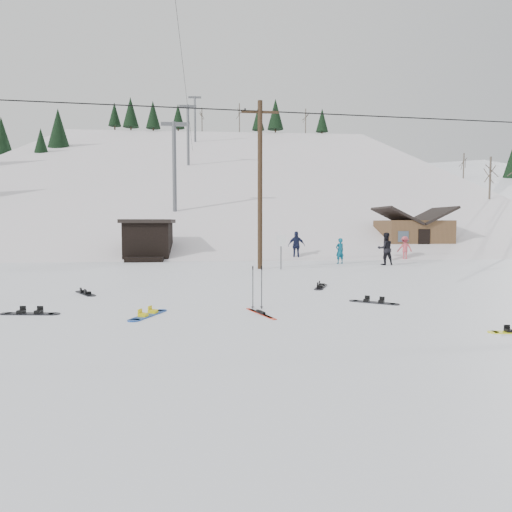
{
  "coord_description": "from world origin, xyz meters",
  "views": [
    {
      "loc": [
        -0.32,
        -10.66,
        2.5
      ],
      "look_at": [
        0.97,
        4.43,
        1.4
      ],
      "focal_mm": 32.0,
      "sensor_mm": 36.0,
      "label": 1
    }
  ],
  "objects": [
    {
      "name": "lift_tower_mid",
      "position": [
        -4.0,
        50.0,
        14.36
      ],
      "size": [
        2.2,
        0.36,
        8.0
      ],
      "color": "#595B60",
      "rests_on": "ski_slope"
    },
    {
      "name": "ski_slope",
      "position": [
        0.0,
        55.0,
        -12.0
      ],
      "size": [
        60.0,
        85.24,
        65.97
      ],
      "primitive_type": "cube",
      "rotation": [
        0.31,
        0.0,
        0.0
      ],
      "color": "white",
      "rests_on": "ground"
    },
    {
      "name": "board_scatter_b",
      "position": [
        -4.97,
        5.73,
        0.03
      ],
      "size": [
        1.0,
        1.35,
        0.11
      ],
      "rotation": [
        0.0,
        0.0,
        2.16
      ],
      "color": "black",
      "rests_on": "ground"
    },
    {
      "name": "skier_dark",
      "position": [
        9.65,
        15.65,
        0.97
      ],
      "size": [
        0.98,
        0.78,
        1.93
      ],
      "primitive_type": "imported",
      "rotation": [
        0.0,
        0.0,
        3.19
      ],
      "color": "black",
      "rests_on": "ground"
    },
    {
      "name": "lift_hut",
      "position": [
        -5.0,
        20.94,
        1.36
      ],
      "size": [
        3.4,
        4.1,
        2.75
      ],
      "color": "black",
      "rests_on": "ground"
    },
    {
      "name": "lift_tower_far",
      "position": [
        -4.0,
        70.0,
        20.86
      ],
      "size": [
        2.2,
        0.36,
        8.0
      ],
      "color": "#595B60",
      "rests_on": "ski_slope"
    },
    {
      "name": "trail_sign",
      "position": [
        3.1,
        13.58,
        1.27
      ],
      "size": [
        0.5,
        0.09,
        1.85
      ],
      "color": "#595B60",
      "rests_on": "ground"
    },
    {
      "name": "cabin",
      "position": [
        15.0,
        24.0,
        1.48
      ],
      "size": [
        5.39,
        4.4,
        3.77
      ],
      "color": "brown",
      "rests_on": "ground"
    },
    {
      "name": "board_scatter_a",
      "position": [
        -5.45,
        2.17,
        0.03
      ],
      "size": [
        1.65,
        0.46,
        0.12
      ],
      "rotation": [
        0.0,
        0.0,
        -0.12
      ],
      "color": "black",
      "rests_on": "ground"
    },
    {
      "name": "treeline_crest",
      "position": [
        0.0,
        86.0,
        0.0
      ],
      "size": [
        50.0,
        6.0,
        10.0
      ],
      "primitive_type": null,
      "color": "black",
      "rests_on": "ski_slope"
    },
    {
      "name": "hero_snowboard",
      "position": [
        -2.19,
        1.69,
        0.03
      ],
      "size": [
        0.86,
        1.6,
        0.12
      ],
      "rotation": [
        0.0,
        0.0,
        1.17
      ],
      "color": "#1A4AAF",
      "rests_on": "ground"
    },
    {
      "name": "ground",
      "position": [
        0.0,
        0.0,
        0.0
      ],
      "size": [
        200.0,
        200.0,
        0.0
      ],
      "primitive_type": "plane",
      "color": "white",
      "rests_on": "ground"
    },
    {
      "name": "ski_poles",
      "position": [
        0.83,
        2.4,
        0.65
      ],
      "size": [
        0.35,
        0.09,
        1.26
      ],
      "color": "black",
      "rests_on": "ground"
    },
    {
      "name": "skier_navy",
      "position": [
        5.03,
        19.79,
        0.97
      ],
      "size": [
        1.18,
        0.58,
        1.94
      ],
      "primitive_type": "imported",
      "rotation": [
        0.0,
        0.0,
        3.04
      ],
      "color": "#171D3B",
      "rests_on": "ground"
    },
    {
      "name": "ridge_right",
      "position": [
        38.0,
        50.0,
        -11.0
      ],
      "size": [
        45.66,
        93.98,
        54.59
      ],
      "primitive_type": "cube",
      "rotation": [
        0.21,
        -0.05,
        -0.12
      ],
      "color": "white",
      "rests_on": "ground"
    },
    {
      "name": "skier_pink",
      "position": [
        12.43,
        19.38,
        0.8
      ],
      "size": [
        1.04,
        0.61,
        1.59
      ],
      "primitive_type": "imported",
      "rotation": [
        0.0,
        0.0,
        3.13
      ],
      "color": "#CD4853",
      "rests_on": "ground"
    },
    {
      "name": "hero_skis",
      "position": [
        0.86,
        1.66,
        0.03
      ],
      "size": [
        0.7,
        1.63,
        0.09
      ],
      "rotation": [
        0.0,
        0.0,
        0.37
      ],
      "color": "#B62812",
      "rests_on": "ground"
    },
    {
      "name": "skier_teal",
      "position": [
        7.18,
        16.71,
        0.79
      ],
      "size": [
        0.67,
        0.56,
        1.57
      ],
      "primitive_type": "imported",
      "rotation": [
        0.0,
        0.0,
        3.52
      ],
      "color": "#0B5976",
      "rests_on": "ground"
    },
    {
      "name": "utility_pole",
      "position": [
        2.0,
        14.0,
        4.68
      ],
      "size": [
        2.0,
        0.26,
        9.0
      ],
      "color": "#3A2819",
      "rests_on": "ground"
    },
    {
      "name": "board_scatter_d",
      "position": [
        4.56,
        3.1,
        0.03
      ],
      "size": [
        1.36,
        1.02,
        0.11
      ],
      "rotation": [
        0.0,
        0.0,
        -0.59
      ],
      "color": "black",
      "rests_on": "ground"
    },
    {
      "name": "board_scatter_f",
      "position": [
        3.69,
        6.64,
        0.03
      ],
      "size": [
        0.82,
        1.62,
        0.12
      ],
      "rotation": [
        0.0,
        0.0,
        1.2
      ],
      "color": "black",
      "rests_on": "ground"
    },
    {
      "name": "lift_tower_near",
      "position": [
        -4.0,
        30.0,
        7.86
      ],
      "size": [
        2.2,
        0.36,
        8.0
      ],
      "color": "#595B60",
      "rests_on": "ski_slope"
    }
  ]
}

